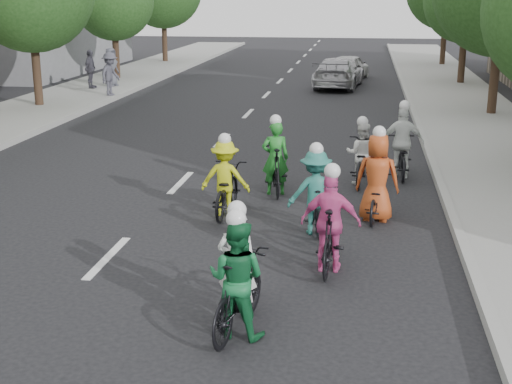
% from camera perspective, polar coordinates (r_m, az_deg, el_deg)
% --- Properties ---
extents(ground, '(120.00, 120.00, 0.00)m').
position_cam_1_polar(ground, '(12.49, -11.79, -5.17)').
color(ground, black).
rests_on(ground, ground).
extents(curb_left, '(0.18, 80.00, 0.18)m').
position_cam_1_polar(curb_left, '(23.69, -17.31, 4.61)').
color(curb_left, '#999993').
rests_on(curb_left, ground).
extents(sidewalk_right, '(4.00, 80.00, 0.15)m').
position_cam_1_polar(sidewalk_right, '(21.68, 18.51, 3.47)').
color(sidewalk_right, gray).
rests_on(sidewalk_right, ground).
extents(curb_right, '(0.18, 80.00, 0.18)m').
position_cam_1_polar(curb_right, '(21.42, 13.36, 3.77)').
color(curb_right, '#999993').
rests_on(curb_right, ground).
extents(tree_l_4, '(4.00, 4.00, 5.97)m').
position_cam_1_polar(tree_l_4, '(37.05, -11.35, 14.84)').
color(tree_l_4, black).
rests_on(tree_l_4, ground).
extents(tree_r_2, '(4.00, 4.00, 5.97)m').
position_cam_1_polar(tree_r_2, '(35.80, 16.51, 14.49)').
color(tree_r_2, black).
rests_on(tree_r_2, ground).
extents(cyclist_0, '(0.85, 1.77, 1.71)m').
position_cam_1_polar(cyclist_0, '(9.93, -1.42, -7.01)').
color(cyclist_0, black).
rests_on(cyclist_0, ground).
extents(cyclist_1, '(0.87, 1.84, 1.74)m').
position_cam_1_polar(cyclist_1, '(9.43, -1.50, -7.58)').
color(cyclist_1, black).
rests_on(cyclist_1, ground).
extents(cyclist_2, '(1.01, 1.91, 1.69)m').
position_cam_1_polar(cyclist_2, '(14.42, -2.44, 0.58)').
color(cyclist_2, black).
rests_on(cyclist_2, ground).
extents(cyclist_3, '(0.99, 1.86, 1.80)m').
position_cam_1_polar(cyclist_3, '(11.59, 6.00, -3.08)').
color(cyclist_3, black).
rests_on(cyclist_3, ground).
extents(cyclist_4, '(0.93, 1.67, 1.91)m').
position_cam_1_polar(cyclist_4, '(14.24, 9.63, 0.41)').
color(cyclist_4, black).
rests_on(cyclist_4, ground).
extents(cyclist_5, '(0.84, 1.87, 1.80)m').
position_cam_1_polar(cyclist_5, '(15.92, 1.58, 2.12)').
color(cyclist_5, black).
rests_on(cyclist_5, ground).
extents(cyclist_6, '(0.84, 2.00, 1.62)m').
position_cam_1_polar(cyclist_6, '(16.95, 8.40, 2.63)').
color(cyclist_6, black).
rests_on(cyclist_6, ground).
extents(cyclist_7, '(1.13, 1.54, 1.75)m').
position_cam_1_polar(cyclist_7, '(13.31, 4.77, -0.47)').
color(cyclist_7, black).
rests_on(cyclist_7, ground).
extents(cyclist_8, '(1.03, 1.81, 1.89)m').
position_cam_1_polar(cyclist_8, '(17.69, 11.61, 3.24)').
color(cyclist_8, black).
rests_on(cyclist_8, ground).
extents(follow_car_lead, '(2.49, 5.00, 1.40)m').
position_cam_1_polar(follow_car_lead, '(34.05, 6.62, 9.46)').
color(follow_car_lead, '#A8A7AC').
rests_on(follow_car_lead, ground).
extents(follow_car_trail, '(2.28, 4.06, 1.31)m').
position_cam_1_polar(follow_car_trail, '(37.17, 7.42, 9.89)').
color(follow_car_trail, silver).
rests_on(follow_car_trail, ground).
extents(spectator_0, '(0.93, 1.28, 1.79)m').
position_cam_1_polar(spectator_0, '(30.76, -11.59, 9.23)').
color(spectator_0, '#4A4955').
rests_on(spectator_0, sidewalk_left).
extents(spectator_1, '(0.44, 1.01, 1.71)m').
position_cam_1_polar(spectator_1, '(33.31, -13.11, 9.56)').
color(spectator_1, '#46444F').
rests_on(spectator_1, sidewalk_left).
extents(spectator_2, '(0.78, 0.97, 1.74)m').
position_cam_1_polar(spectator_2, '(33.89, -11.52, 9.77)').
color(spectator_2, '#4E505B').
rests_on(spectator_2, sidewalk_left).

